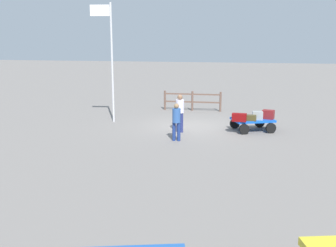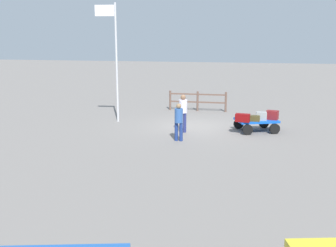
{
  "view_description": "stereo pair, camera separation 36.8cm",
  "coord_description": "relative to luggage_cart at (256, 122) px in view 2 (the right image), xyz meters",
  "views": [
    {
      "loc": [
        -3.06,
        18.0,
        3.98
      ],
      "look_at": [
        -0.27,
        6.0,
        1.38
      ],
      "focal_mm": 41.41,
      "sensor_mm": 36.0,
      "label": 1
    },
    {
      "loc": [
        -3.42,
        17.91,
        3.98
      ],
      "look_at": [
        -0.27,
        6.0,
        1.38
      ],
      "focal_mm": 41.41,
      "sensor_mm": 36.0,
      "label": 2
    }
  ],
  "objects": [
    {
      "name": "suitcase_tan",
      "position": [
        -0.24,
        0.16,
        0.32
      ],
      "size": [
        0.47,
        0.36,
        0.37
      ],
      "color": "#919597",
      "rests_on": "luggage_cart"
    },
    {
      "name": "worker_lead",
      "position": [
        2.98,
        2.58,
        0.47
      ],
      "size": [
        0.34,
        0.34,
        1.55
      ],
      "color": "navy",
      "rests_on": "ground"
    },
    {
      "name": "worker_trailing",
      "position": [
        3.16,
        1.0,
        0.59
      ],
      "size": [
        0.49,
        0.49,
        1.7
      ],
      "color": "navy",
      "rests_on": "ground"
    },
    {
      "name": "suitcase_grey",
      "position": [
        0.55,
        0.73,
        0.31
      ],
      "size": [
        0.64,
        0.36,
        0.34
      ],
      "color": "maroon",
      "rests_on": "luggage_cart"
    },
    {
      "name": "flagpole",
      "position": [
        7.0,
        -0.48,
        3.04
      ],
      "size": [
        1.08,
        0.18,
        5.85
      ],
      "color": "silver",
      "rests_on": "ground"
    },
    {
      "name": "suitcase_dark",
      "position": [
        -0.71,
        -0.15,
        0.34
      ],
      "size": [
        0.58,
        0.5,
        0.4
      ],
      "color": "maroon",
      "rests_on": "luggage_cart"
    },
    {
      "name": "luggage_cart",
      "position": [
        0.0,
        0.0,
        0.0
      ],
      "size": [
        2.1,
        1.91,
        0.56
      ],
      "color": "blue",
      "rests_on": "ground"
    },
    {
      "name": "ground_plane",
      "position": [
        2.88,
        -0.29,
        -0.42
      ],
      "size": [
        120.0,
        120.0,
        0.0
      ],
      "primitive_type": "plane",
      "color": "slate"
    },
    {
      "name": "suitcase_olive",
      "position": [
        0.12,
        0.49,
        0.26
      ],
      "size": [
        0.61,
        0.36,
        0.25
      ],
      "color": "#40391D",
      "rests_on": "luggage_cart"
    },
    {
      "name": "wooden_fence",
      "position": [
        3.53,
        -4.6,
        0.23
      ],
      "size": [
        3.41,
        0.27,
        1.15
      ],
      "color": "brown",
      "rests_on": "ground"
    }
  ]
}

